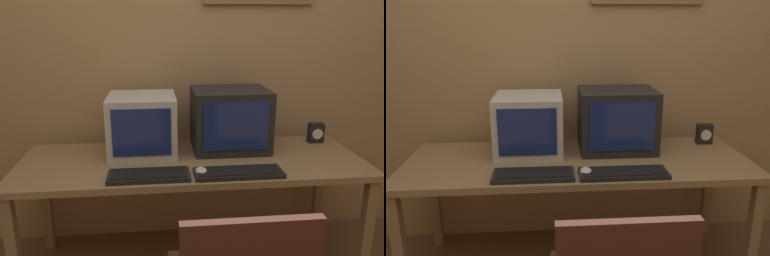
# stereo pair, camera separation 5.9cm
# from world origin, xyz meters

# --- Properties ---
(wall_back) EXTENTS (8.00, 0.08, 2.60)m
(wall_back) POSITION_xyz_m (0.00, 1.44, 1.30)
(wall_back) COLOR tan
(wall_back) RESTS_ON ground_plane
(desk) EXTENTS (1.95, 0.70, 0.71)m
(desk) POSITION_xyz_m (0.00, 1.00, 0.64)
(desk) COLOR #99754C
(desk) RESTS_ON ground_plane
(monitor_left) EXTENTS (0.39, 0.38, 0.35)m
(monitor_left) POSITION_xyz_m (-0.28, 1.14, 0.88)
(monitor_left) COLOR beige
(monitor_left) RESTS_ON desk
(monitor_right) EXTENTS (0.45, 0.36, 0.37)m
(monitor_right) POSITION_xyz_m (0.25, 1.16, 0.90)
(monitor_right) COLOR black
(monitor_right) RESTS_ON desk
(keyboard_main) EXTENTS (0.41, 0.17, 0.03)m
(keyboard_main) POSITION_xyz_m (-0.24, 0.76, 0.72)
(keyboard_main) COLOR black
(keyboard_main) RESTS_ON desk
(keyboard_side) EXTENTS (0.46, 0.16, 0.03)m
(keyboard_side) POSITION_xyz_m (0.21, 0.75, 0.72)
(keyboard_side) COLOR black
(keyboard_side) RESTS_ON desk
(mouse_near_keyboard) EXTENTS (0.06, 0.10, 0.03)m
(mouse_near_keyboard) POSITION_xyz_m (0.02, 0.77, 0.73)
(mouse_near_keyboard) COLOR silver
(mouse_near_keyboard) RESTS_ON desk
(desk_clock) EXTENTS (0.09, 0.06, 0.13)m
(desk_clock) POSITION_xyz_m (0.83, 1.21, 0.77)
(desk_clock) COLOR black
(desk_clock) RESTS_ON desk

